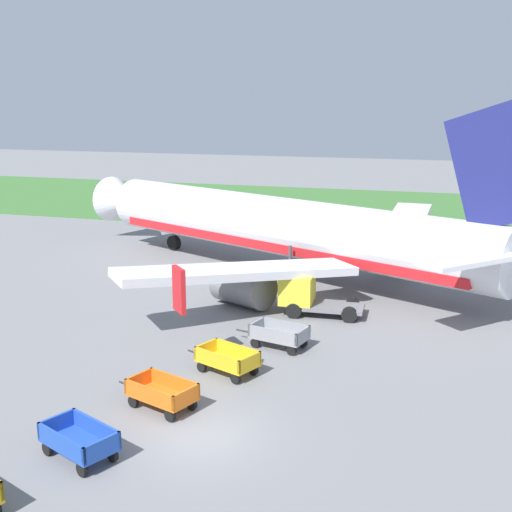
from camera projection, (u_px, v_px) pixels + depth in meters
ground_plane at (201, 436)px, 22.45m from camera, size 220.00×220.00×0.00m
grass_strip at (378, 209)px, 68.80m from camera, size 220.00×28.00×0.06m
airplane at (294, 230)px, 41.97m from camera, size 35.56×29.20×11.34m
baggage_cart_second_in_row at (79, 440)px, 20.94m from camera, size 3.55×2.29×1.07m
baggage_cart_third_in_row at (162, 393)px, 24.31m from camera, size 3.59×2.16×1.07m
baggage_cart_fourth_in_row at (227, 360)px, 27.44m from camera, size 3.56×2.25×1.07m
baggage_cart_far_end at (279, 335)px, 30.32m from camera, size 3.62×1.94×1.07m
service_truck_beside_carts at (306, 294)px, 34.99m from camera, size 4.47×2.20×2.10m
traffic_cone_near_plane at (257, 356)px, 28.58m from camera, size 0.47×0.47×0.62m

